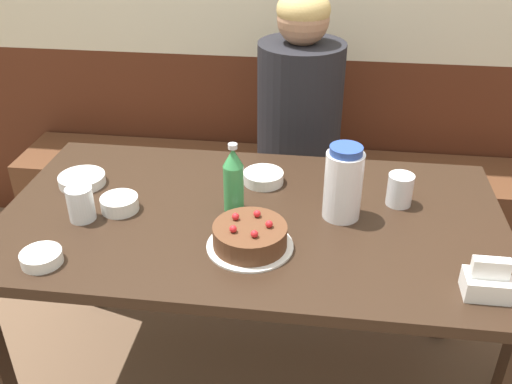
{
  "coord_description": "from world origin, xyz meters",
  "views": [
    {
      "loc": [
        0.2,
        -1.41,
        1.65
      ],
      "look_at": [
        0.01,
        0.05,
        0.78
      ],
      "focal_mm": 40.0,
      "sensor_mm": 36.0,
      "label": 1
    }
  ],
  "objects": [
    {
      "name": "bowl_rice_small",
      "position": [
        0.01,
        0.2,
        0.75
      ],
      "size": [
        0.13,
        0.13,
        0.04
      ],
      "color": "white",
      "rests_on": "dining_table"
    },
    {
      "name": "soju_bottle",
      "position": [
        -0.06,
        0.03,
        0.84
      ],
      "size": [
        0.06,
        0.06,
        0.22
      ],
      "color": "#388E4C",
      "rests_on": "dining_table"
    },
    {
      "name": "birthday_cake",
      "position": [
        0.02,
        -0.16,
        0.77
      ],
      "size": [
        0.24,
        0.24,
        0.09
      ],
      "color": "white",
      "rests_on": "dining_table"
    },
    {
      "name": "glass_tumbler_short",
      "position": [
        -0.49,
        -0.08,
        0.79
      ],
      "size": [
        0.08,
        0.08,
        0.1
      ],
      "color": "silver",
      "rests_on": "dining_table"
    },
    {
      "name": "napkin_holder",
      "position": [
        0.61,
        -0.28,
        0.77
      ],
      "size": [
        0.11,
        0.08,
        0.11
      ],
      "color": "white",
      "rests_on": "dining_table"
    },
    {
      "name": "glass_water_tall",
      "position": [
        0.44,
        0.12,
        0.78
      ],
      "size": [
        0.08,
        0.08,
        0.1
      ],
      "color": "silver",
      "rests_on": "dining_table"
    },
    {
      "name": "bowl_sauce_shallow",
      "position": [
        -0.51,
        -0.3,
        0.75
      ],
      "size": [
        0.11,
        0.11,
        0.03
      ],
      "color": "white",
      "rests_on": "dining_table"
    },
    {
      "name": "water_pitcher",
      "position": [
        0.26,
        0.03,
        0.85
      ],
      "size": [
        0.11,
        0.11,
        0.23
      ],
      "color": "white",
      "rests_on": "dining_table"
    },
    {
      "name": "bowl_soup_white",
      "position": [
        -0.57,
        0.11,
        0.75
      ],
      "size": [
        0.15,
        0.15,
        0.03
      ],
      "color": "white",
      "rests_on": "dining_table"
    },
    {
      "name": "person_pale_blue_shirt",
      "position": [
        0.1,
        0.67,
        0.6
      ],
      "size": [
        0.33,
        0.34,
        1.26
      ],
      "rotation": [
        0.0,
        0.0,
        -1.57
      ],
      "color": "#33333D",
      "rests_on": "ground_plane"
    },
    {
      "name": "bench_seat",
      "position": [
        0.0,
        0.83,
        0.24
      ],
      "size": [
        2.35,
        0.38,
        0.48
      ],
      "color": "#56331E",
      "rests_on": "ground_plane"
    },
    {
      "name": "dining_table",
      "position": [
        0.0,
        0.0,
        0.65
      ],
      "size": [
        1.49,
        0.82,
        0.73
      ],
      "color": "black",
      "rests_on": "ground_plane"
    },
    {
      "name": "bowl_side_dish",
      "position": [
        -0.4,
        -0.02,
        0.76
      ],
      "size": [
        0.11,
        0.11,
        0.04
      ],
      "color": "white",
      "rests_on": "dining_table"
    }
  ]
}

